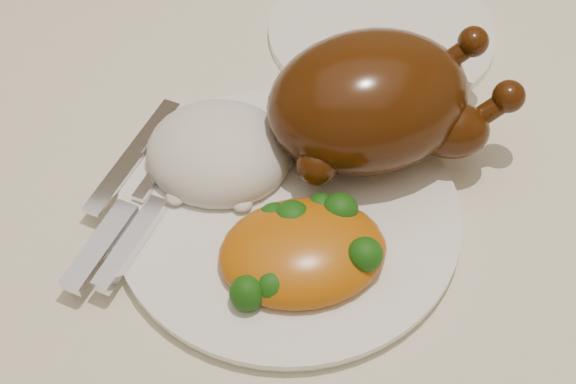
# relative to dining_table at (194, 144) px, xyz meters

# --- Properties ---
(dining_table) EXTENTS (1.60, 0.90, 0.76)m
(dining_table) POSITION_rel_dining_table_xyz_m (0.00, 0.00, 0.00)
(dining_table) COLOR brown
(dining_table) RESTS_ON floor
(tablecloth) EXTENTS (1.73, 1.03, 0.18)m
(tablecloth) POSITION_rel_dining_table_xyz_m (0.00, 0.00, 0.07)
(tablecloth) COLOR #EEE7CC
(tablecloth) RESTS_ON dining_table
(dinner_plate) EXTENTS (0.27, 0.27, 0.01)m
(dinner_plate) POSITION_rel_dining_table_xyz_m (0.11, -0.15, 0.11)
(dinner_plate) COLOR white
(dinner_plate) RESTS_ON tablecloth
(side_plate) EXTENTS (0.26, 0.26, 0.01)m
(side_plate) POSITION_rel_dining_table_xyz_m (0.17, 0.06, 0.11)
(side_plate) COLOR white
(side_plate) RESTS_ON tablecloth
(roast_chicken) EXTENTS (0.21, 0.17, 0.10)m
(roast_chicken) POSITION_rel_dining_table_xyz_m (0.17, -0.08, 0.16)
(roast_chicken) COLOR #411D07
(roast_chicken) RESTS_ON dinner_plate
(rice_mound) EXTENTS (0.11, 0.10, 0.06)m
(rice_mound) POSITION_rel_dining_table_xyz_m (0.06, -0.12, 0.12)
(rice_mound) COLOR white
(rice_mound) RESTS_ON dinner_plate
(mac_and_cheese) EXTENTS (0.14, 0.12, 0.04)m
(mac_and_cheese) POSITION_rel_dining_table_xyz_m (0.13, -0.19, 0.12)
(mac_and_cheese) COLOR #B7700B
(mac_and_cheese) RESTS_ON dinner_plate
(cutlery) EXTENTS (0.06, 0.19, 0.01)m
(cutlery) POSITION_rel_dining_table_xyz_m (-0.00, -0.18, 0.12)
(cutlery) COLOR silver
(cutlery) RESTS_ON dinner_plate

